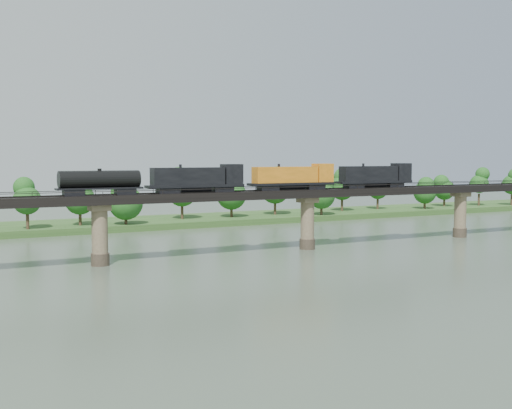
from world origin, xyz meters
name	(u,v)px	position (x,y,z in m)	size (l,w,h in m)	color
ground	(414,274)	(0.00, 0.00, 0.00)	(400.00, 400.00, 0.00)	#3C4B3B
far_bank	(197,220)	(0.00, 85.00, 0.80)	(300.00, 24.00, 1.60)	#2A4D1F
bridge	(307,221)	(0.00, 30.00, 5.46)	(236.00, 30.00, 11.50)	#473A2D
bridge_superstructure	(308,188)	(0.00, 30.00, 11.79)	(220.00, 4.90, 0.75)	black
far_treeline	(173,192)	(-8.21, 80.52, 8.83)	(289.06, 17.54, 13.60)	#382619
freight_train	(262,178)	(-9.92, 30.00, 13.86)	(71.65, 2.79, 4.93)	black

